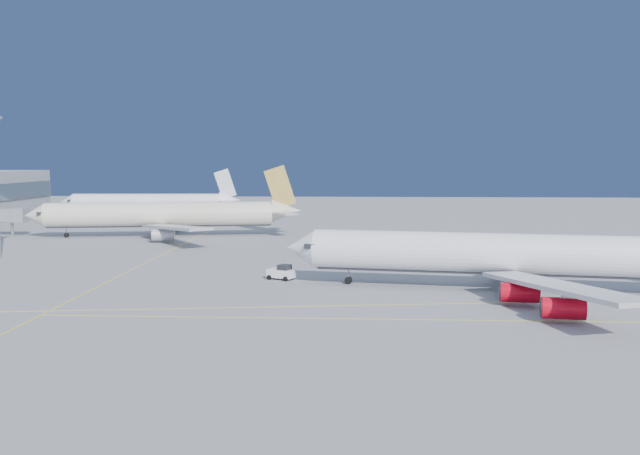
{
  "coord_description": "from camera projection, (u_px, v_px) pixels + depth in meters",
  "views": [
    {
      "loc": [
        -1.05,
        -98.26,
        19.39
      ],
      "look_at": [
        -7.63,
        26.74,
        7.0
      ],
      "focal_mm": 40.0,
      "sensor_mm": 36.0,
      "label": 1
    }
  ],
  "objects": [
    {
      "name": "airliner_virgin",
      "position": [
        519.0,
        255.0,
        103.43
      ],
      "size": [
        69.51,
        61.82,
        17.19
      ],
      "rotation": [
        0.0,
        0.0,
        -0.16
      ],
      "color": "white",
      "rests_on": "ground"
    },
    {
      "name": "pushback_tug",
      "position": [
        282.0,
        272.0,
        113.15
      ],
      "size": [
        4.82,
        4.01,
        2.42
      ],
      "rotation": [
        0.0,
        0.0,
        -0.44
      ],
      "color": "white",
      "rests_on": "ground"
    },
    {
      "name": "taxiway_lines",
      "position": [
        266.0,
        287.0,
        106.57
      ],
      "size": [
        118.86,
        140.0,
        0.02
      ],
      "color": "yellow",
      "rests_on": "ground"
    },
    {
      "name": "airliner_third",
      "position": [
        151.0,
        202.0,
        231.76
      ],
      "size": [
        58.68,
        54.02,
        15.74
      ],
      "rotation": [
        0.0,
        0.0,
        0.06
      ],
      "color": "white",
      "rests_on": "ground"
    },
    {
      "name": "ground",
      "position": [
        364.0,
        296.0,
        99.5
      ],
      "size": [
        500.0,
        500.0,
        0.0
      ],
      "primitive_type": "plane",
      "color": "slate",
      "rests_on": "ground"
    },
    {
      "name": "airliner_etihad",
      "position": [
        166.0,
        215.0,
        174.57
      ],
      "size": [
        66.71,
        60.97,
        17.46
      ],
      "rotation": [
        0.0,
        0.0,
        0.17
      ],
      "color": "beige",
      "rests_on": "ground"
    }
  ]
}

